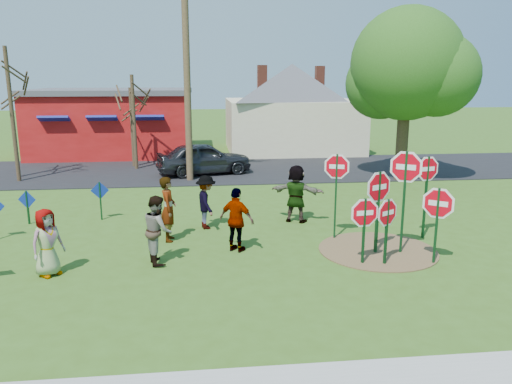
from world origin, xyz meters
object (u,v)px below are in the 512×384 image
at_px(person_b, 168,209).
at_px(leafy_tree, 410,70).
at_px(suv, 204,158).
at_px(stop_sign_b, 337,175).
at_px(stop_sign_c, 405,178).
at_px(stop_sign_d, 427,176).
at_px(utility_pole, 187,65).
at_px(stop_sign_a, 364,217).
at_px(person_a, 47,242).

xyz_separation_m(person_b, leafy_tree, (10.09, 7.53, 3.96)).
bearing_deg(person_b, leafy_tree, -53.31).
bearing_deg(suv, stop_sign_b, -174.28).
xyz_separation_m(stop_sign_c, stop_sign_d, (1.16, 1.18, -0.20)).
xyz_separation_m(suv, utility_pole, (-0.66, -1.36, 4.30)).
xyz_separation_m(stop_sign_b, utility_pole, (-4.37, 8.85, 3.19)).
xyz_separation_m(stop_sign_b, suv, (-3.71, 10.21, -1.11)).
bearing_deg(stop_sign_b, person_b, -165.22).
distance_m(stop_sign_b, utility_pole, 10.37).
relative_size(stop_sign_a, utility_pole, 0.19).
relative_size(stop_sign_a, stop_sign_c, 0.63).
relative_size(stop_sign_a, person_b, 0.98).
relative_size(stop_sign_a, stop_sign_d, 0.72).
distance_m(stop_sign_d, person_a, 10.31).
xyz_separation_m(stop_sign_c, person_a, (-8.95, -0.57, -1.23)).
distance_m(person_b, leafy_tree, 13.20).
height_order(person_a, leafy_tree, leafy_tree).
xyz_separation_m(stop_sign_b, stop_sign_d, (2.61, -0.21, -0.07)).
bearing_deg(leafy_tree, person_a, -142.42).
bearing_deg(person_a, stop_sign_c, -44.66).
xyz_separation_m(stop_sign_d, utility_pole, (-6.98, 9.06, 3.26)).
relative_size(stop_sign_a, leafy_tree, 0.24).
height_order(suv, utility_pole, utility_pole).
bearing_deg(person_a, stop_sign_a, -49.01).
bearing_deg(stop_sign_a, utility_pole, 106.05).
xyz_separation_m(suv, leafy_tree, (9.00, -2.33, 4.10)).
relative_size(suv, utility_pole, 0.46).
xyz_separation_m(stop_sign_d, person_b, (-7.41, 0.56, -0.90)).
height_order(person_a, person_b, person_b).
height_order(person_a, suv, person_a).
bearing_deg(stop_sign_c, person_a, -145.43).
distance_m(person_b, suv, 9.93).
bearing_deg(stop_sign_a, leafy_tree, 56.18).
bearing_deg(stop_sign_b, leafy_tree, 75.05).
height_order(stop_sign_d, suv, stop_sign_d).
relative_size(person_a, utility_pole, 0.17).
distance_m(stop_sign_c, leafy_tree, 10.43).
distance_m(stop_sign_b, person_b, 4.91).
distance_m(suv, leafy_tree, 10.16).
bearing_deg(stop_sign_b, stop_sign_c, -24.80).
bearing_deg(stop_sign_b, stop_sign_a, -66.12).
bearing_deg(stop_sign_b, person_a, -146.41).
bearing_deg(stop_sign_c, stop_sign_a, -121.53).
height_order(stop_sign_b, leafy_tree, leafy_tree).
bearing_deg(stop_sign_b, stop_sign_d, 14.37).
relative_size(stop_sign_b, leafy_tree, 0.35).
xyz_separation_m(stop_sign_a, leafy_tree, (5.11, 9.94, 3.68)).
height_order(person_b, utility_pole, utility_pole).
relative_size(stop_sign_c, person_a, 1.78).
bearing_deg(leafy_tree, utility_pole, 174.26).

